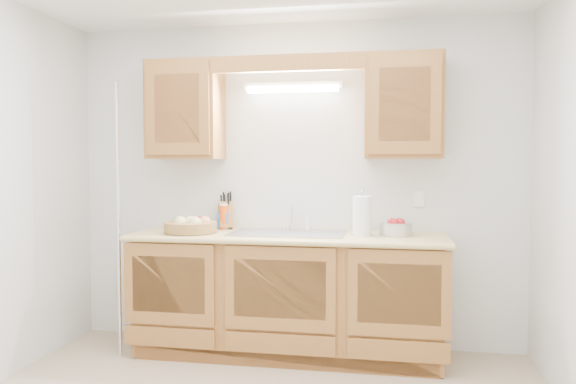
% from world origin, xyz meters
% --- Properties ---
extents(room, '(3.52, 3.50, 2.50)m').
position_xyz_m(room, '(0.00, 0.00, 1.25)').
color(room, tan).
rests_on(room, ground).
extents(base_cabinets, '(2.20, 0.60, 0.86)m').
position_xyz_m(base_cabinets, '(0.00, 1.20, 0.44)').
color(base_cabinets, '#9D652E').
rests_on(base_cabinets, ground).
extents(countertop, '(2.30, 0.63, 0.04)m').
position_xyz_m(countertop, '(0.00, 1.19, 0.88)').
color(countertop, tan).
rests_on(countertop, base_cabinets).
extents(upper_cabinet_left, '(0.55, 0.33, 0.75)m').
position_xyz_m(upper_cabinet_left, '(-0.83, 1.33, 1.83)').
color(upper_cabinet_left, '#9D652E').
rests_on(upper_cabinet_left, room).
extents(upper_cabinet_right, '(0.55, 0.33, 0.75)m').
position_xyz_m(upper_cabinet_right, '(0.83, 1.33, 1.83)').
color(upper_cabinet_right, '#9D652E').
rests_on(upper_cabinet_right, room).
extents(valance, '(2.20, 0.05, 0.12)m').
position_xyz_m(valance, '(0.00, 1.19, 2.14)').
color(valance, '#9D652E').
rests_on(valance, room).
extents(fluorescent_fixture, '(0.76, 0.08, 0.08)m').
position_xyz_m(fluorescent_fixture, '(0.00, 1.42, 2.00)').
color(fluorescent_fixture, white).
rests_on(fluorescent_fixture, room).
extents(sink, '(0.84, 0.46, 0.36)m').
position_xyz_m(sink, '(0.00, 1.21, 0.83)').
color(sink, '#9E9EA3').
rests_on(sink, countertop).
extents(wire_shelf_pole, '(0.03, 0.03, 2.00)m').
position_xyz_m(wire_shelf_pole, '(-1.20, 0.94, 1.00)').
color(wire_shelf_pole, silver).
rests_on(wire_shelf_pole, ground).
extents(outlet_plate, '(0.08, 0.01, 0.12)m').
position_xyz_m(outlet_plate, '(0.95, 1.49, 1.15)').
color(outlet_plate, white).
rests_on(outlet_plate, room).
extents(fruit_basket, '(0.50, 0.50, 0.12)m').
position_xyz_m(fruit_basket, '(-0.72, 1.12, 0.95)').
color(fruit_basket, '#A47542').
rests_on(fruit_basket, countertop).
extents(knife_block, '(0.16, 0.20, 0.30)m').
position_xyz_m(knife_block, '(-0.54, 1.42, 1.01)').
color(knife_block, '#9D652E').
rests_on(knife_block, countertop).
extents(orange_canister, '(0.07, 0.07, 0.20)m').
position_xyz_m(orange_canister, '(-0.54, 1.37, 1.00)').
color(orange_canister, '#E34B0C').
rests_on(orange_canister, countertop).
extents(soap_bottle, '(0.10, 0.10, 0.20)m').
position_xyz_m(soap_bottle, '(-0.54, 1.40, 1.00)').
color(soap_bottle, blue).
rests_on(soap_bottle, countertop).
extents(sponge, '(0.10, 0.07, 0.02)m').
position_xyz_m(sponge, '(0.54, 1.44, 0.91)').
color(sponge, '#CC333F').
rests_on(sponge, countertop).
extents(paper_towel, '(0.16, 0.16, 0.33)m').
position_xyz_m(paper_towel, '(0.54, 1.22, 1.04)').
color(paper_towel, silver).
rests_on(paper_towel, countertop).
extents(apple_bowl, '(0.29, 0.29, 0.12)m').
position_xyz_m(apple_bowl, '(0.78, 1.25, 0.95)').
color(apple_bowl, silver).
rests_on(apple_bowl, countertop).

